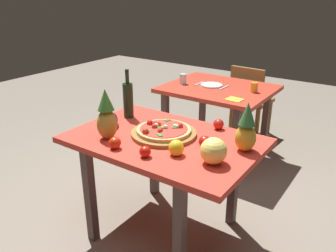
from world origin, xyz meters
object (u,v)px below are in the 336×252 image
Objects in this scene: display_table at (164,151)px; dinner_plate at (211,85)px; drinking_glass_water at (183,79)px; knife_utensil at (224,88)px; wine_bottle at (128,99)px; melon at (213,151)px; drinking_glass_juice at (254,87)px; pineapple_right at (246,129)px; pizza_board at (164,133)px; pizza at (163,129)px; tomato_beside_pepper at (205,142)px; background_table at (218,97)px; bell_pepper at (176,148)px; tomato_near_board at (145,152)px; tomato_by_bottle at (115,143)px; fork_utensil at (199,83)px; eggplant at (111,120)px; tomato_at_corner at (219,124)px; napkin_folded at (234,99)px; pineapple_left at (107,117)px; dining_chair at (249,98)px.

display_table is 5.68× the size of dinner_plate.
drinking_glass_water is 0.43m from knife_utensil.
wine_bottle is at bearing 159.64° from display_table.
melon reaches higher than drinking_glass_juice.
display_table is at bearing -166.04° from pineapple_right.
display_table is 2.83× the size of pizza_board.
display_table is 3.41× the size of pizza.
knife_utensil is at bearing 111.15° from tomato_beside_pepper.
background_table is at bearing 15.26° from drinking_glass_water.
bell_pepper is (0.65, -0.33, -0.10)m from wine_bottle.
pineapple_right is 0.27m from tomato_beside_pepper.
wine_bottle is 4.01× the size of drinking_glass_juice.
tomato_near_board is 0.22m from tomato_by_bottle.
drinking_glass_water is (-0.36, -0.10, 0.15)m from background_table.
pizza_board is 2.45× the size of fork_utensil.
tomato_near_board is at bearing -136.97° from pineapple_right.
eggplant is 1.11× the size of fork_utensil.
pineapple_right is 4.12× the size of tomato_at_corner.
display_table is 0.58m from pineapple_right.
eggplant is 1.49m from drinking_glass_juice.
bell_pepper is 0.56× the size of knife_utensil.
tomato_by_bottle is 1.64m from dinner_plate.
tomato_near_board is at bearing -88.56° from napkin_folded.
knife_utensil is at bearing 91.90° from tomato_by_bottle.
tomato_near_board reaches higher than background_table.
display_table is 1.35m from background_table.
fork_utensil is at bearing 121.11° from tomato_beside_pepper.
tomato_beside_pepper is (0.22, 0.32, 0.00)m from tomato_near_board.
bell_pepper is at bearing -81.94° from napkin_folded.
wine_bottle is 0.23m from eggplant.
bell_pepper reaches higher than drinking_glass_juice.
pineapple_right is 0.28m from melon.
pizza_board reaches higher than display_table.
pineapple_left is at bearing -52.99° from eggplant.
pineapple_right is at bearing 9.78° from pizza.
drinking_glass_juice reaches higher than tomato_by_bottle.
bell_pepper reaches higher than napkin_folded.
tomato_at_corner is (0.66, 0.38, -0.01)m from eggplant.
tomato_near_board is at bearing 4.39° from tomato_by_bottle.
wine_bottle is 5.30× the size of tomato_near_board.
dining_chair is 11.29× the size of tomato_beside_pepper.
tomato_beside_pepper reaches higher than fork_utensil.
display_table is 6.24× the size of eggplant.
tomato_beside_pepper is 0.42× the size of fork_utensil.
tomato_beside_pepper is at bearing 5.56° from display_table.
fork_utensil is (-0.30, -0.66, 0.27)m from dining_chair.
tomato_near_board is (0.37, -0.07, -0.12)m from pineapple_left.
pizza is 1.83× the size of eggplant.
wine_bottle is 0.93m from melon.
pizza_board is 1.32m from dinner_plate.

